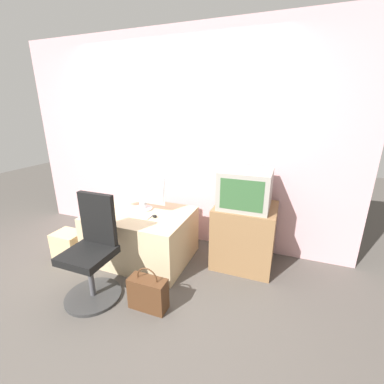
# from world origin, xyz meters

# --- Properties ---
(ground_plane) EXTENTS (12.00, 12.00, 0.00)m
(ground_plane) POSITION_xyz_m (0.00, 0.00, 0.00)
(ground_plane) COLOR #4C4742
(wall_back) EXTENTS (4.40, 0.05, 2.60)m
(wall_back) POSITION_xyz_m (0.00, 1.32, 1.30)
(wall_back) COLOR #CC9EA3
(wall_back) RESTS_ON ground_plane
(desk) EXTENTS (1.13, 0.83, 0.58)m
(desk) POSITION_xyz_m (-0.15, 0.66, 0.29)
(desk) COLOR #CCB289
(desk) RESTS_ON ground_plane
(side_stand) EXTENTS (0.65, 0.59, 0.71)m
(side_stand) POSITION_xyz_m (0.99, 0.97, 0.35)
(side_stand) COLOR olive
(side_stand) RESTS_ON ground_plane
(main_monitor) EXTENTS (0.57, 0.21, 0.40)m
(main_monitor) POSITION_xyz_m (-0.17, 0.76, 0.78)
(main_monitor) COLOR silver
(main_monitor) RESTS_ON desk
(keyboard) EXTENTS (0.33, 0.14, 0.01)m
(keyboard) POSITION_xyz_m (-0.14, 0.57, 0.58)
(keyboard) COLOR silver
(keyboard) RESTS_ON desk
(mouse) EXTENTS (0.05, 0.04, 0.03)m
(mouse) POSITION_xyz_m (0.07, 0.59, 0.59)
(mouse) COLOR black
(mouse) RESTS_ON desk
(crt_tv) EXTENTS (0.52, 0.47, 0.40)m
(crt_tv) POSITION_xyz_m (0.98, 0.94, 0.91)
(crt_tv) COLOR gray
(crt_tv) RESTS_ON side_stand
(office_chair) EXTENTS (0.52, 0.52, 0.99)m
(office_chair) POSITION_xyz_m (-0.23, -0.06, 0.42)
(office_chair) COLOR #333333
(office_chair) RESTS_ON ground_plane
(cardboard_box_lower) EXTENTS (0.33, 0.26, 0.33)m
(cardboard_box_lower) POSITION_xyz_m (-0.95, 0.32, 0.17)
(cardboard_box_lower) COLOR #D1B27F
(cardboard_box_lower) RESTS_ON ground_plane
(handbag) EXTENTS (0.34, 0.15, 0.41)m
(handbag) POSITION_xyz_m (0.33, -0.05, 0.15)
(handbag) COLOR #4C2D19
(handbag) RESTS_ON ground_plane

